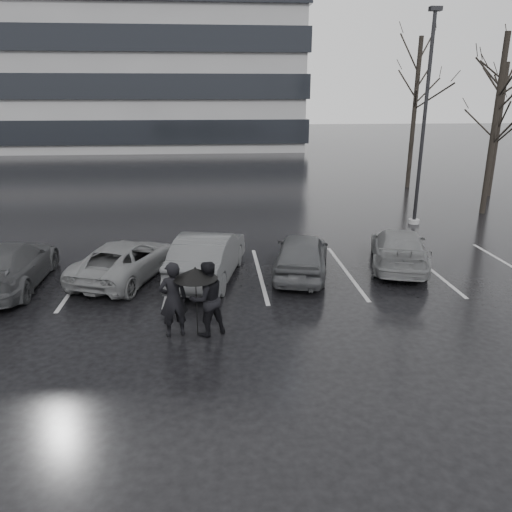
{
  "coord_description": "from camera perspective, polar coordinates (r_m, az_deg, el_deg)",
  "views": [
    {
      "loc": [
        -0.79,
        -12.32,
        5.49
      ],
      "look_at": [
        0.35,
        1.0,
        1.1
      ],
      "focal_mm": 35.0,
      "sensor_mm": 36.0,
      "label": 1
    }
  ],
  "objects": [
    {
      "name": "ground",
      "position": [
        13.51,
        -1.13,
        -5.8
      ],
      "size": [
        160.0,
        160.0,
        0.0
      ],
      "primitive_type": "plane",
      "color": "black",
      "rests_on": "ground"
    },
    {
      "name": "car_west_a",
      "position": [
        15.34,
        -5.51,
        0.07
      ],
      "size": [
        2.53,
        4.74,
        1.48
      ],
      "primitive_type": "imported",
      "rotation": [
        0.0,
        0.0,
        2.92
      ],
      "color": "#29292B",
      "rests_on": "ground"
    },
    {
      "name": "car_west_b",
      "position": [
        15.83,
        -14.68,
        -0.45
      ],
      "size": [
        3.25,
        4.67,
        1.18
      ],
      "primitive_type": "imported",
      "rotation": [
        0.0,
        0.0,
        2.81
      ],
      "color": "#4C4C4E",
      "rests_on": "ground"
    },
    {
      "name": "tree_ne",
      "position": [
        30.5,
        25.87,
        12.69
      ],
      "size": [
        0.26,
        0.26,
        7.0
      ],
      "primitive_type": "cylinder",
      "color": "black",
      "rests_on": "ground"
    },
    {
      "name": "stall_stripes",
      "position": [
        15.8,
        -4.63,
        -2.2
      ],
      "size": [
        19.72,
        5.0,
        0.0
      ],
      "color": "#9D9D9F",
      "rests_on": "ground"
    },
    {
      "name": "pedestrian_left",
      "position": [
        11.79,
        -9.45,
        -4.91
      ],
      "size": [
        0.77,
        0.61,
        1.83
      ],
      "primitive_type": "imported",
      "rotation": [
        0.0,
        0.0,
        3.43
      ],
      "color": "black",
      "rests_on": "ground"
    },
    {
      "name": "car_main",
      "position": [
        15.7,
        5.24,
        0.23
      ],
      "size": [
        2.47,
        4.22,
        1.35
      ],
      "primitive_type": "imported",
      "rotation": [
        0.0,
        0.0,
        2.91
      ],
      "color": "black",
      "rests_on": "ground"
    },
    {
      "name": "car_west_c",
      "position": [
        16.28,
        -26.44,
        -0.97
      ],
      "size": [
        2.03,
        4.73,
        1.36
      ],
      "primitive_type": "imported",
      "rotation": [
        0.0,
        0.0,
        3.17
      ],
      "color": "black",
      "rests_on": "ground"
    },
    {
      "name": "car_east",
      "position": [
        17.08,
        16.02,
        0.89
      ],
      "size": [
        2.88,
        4.59,
        1.24
      ],
      "primitive_type": "imported",
      "rotation": [
        0.0,
        0.0,
        2.85
      ],
      "color": "#4C4C4E",
      "rests_on": "ground"
    },
    {
      "name": "office_building",
      "position": [
        64.55,
        -26.56,
        24.34
      ],
      "size": [
        61.0,
        26.0,
        29.0
      ],
      "color": "gray",
      "rests_on": "ground"
    },
    {
      "name": "umbrella",
      "position": [
        11.45,
        -6.95,
        -1.99
      ],
      "size": [
        1.02,
        1.02,
        1.72
      ],
      "color": "black",
      "rests_on": "ground"
    },
    {
      "name": "tree_north",
      "position": [
        31.63,
        17.62,
        15.13
      ],
      "size": [
        0.26,
        0.26,
        8.5
      ],
      "primitive_type": "cylinder",
      "color": "black",
      "rests_on": "ground"
    },
    {
      "name": "lamp_post",
      "position": [
        22.47,
        18.56,
        13.39
      ],
      "size": [
        0.47,
        0.47,
        8.66
      ],
      "rotation": [
        0.0,
        0.0,
        0.31
      ],
      "color": "gray",
      "rests_on": "ground"
    },
    {
      "name": "pedestrian_right",
      "position": [
        11.76,
        -5.64,
        -4.85
      ],
      "size": [
        1.1,
        1.01,
        1.82
      ],
      "primitive_type": "imported",
      "rotation": [
        0.0,
        0.0,
        3.6
      ],
      "color": "black",
      "rests_on": "ground"
    },
    {
      "name": "tree_east",
      "position": [
        25.77,
        25.58,
        13.16
      ],
      "size": [
        0.26,
        0.26,
        8.0
      ],
      "primitive_type": "cylinder",
      "color": "black",
      "rests_on": "ground"
    }
  ]
}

